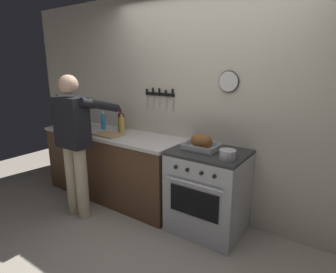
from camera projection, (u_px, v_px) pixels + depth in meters
The scene contains 11 objects.
wall_back at pixel (208, 106), 3.14m from camera, with size 6.00×0.13×2.60m.
counter_block at pixel (113, 164), 3.73m from camera, with size 2.03×0.65×0.90m.
stove at pixel (208, 191), 2.94m from camera, with size 0.76×0.67×0.90m.
person_cook at pixel (75, 138), 3.13m from camera, with size 0.51×0.63×1.66m.
roasting_pan at pixel (202, 143), 2.86m from camera, with size 0.35×0.26×0.17m.
saucepan at pixel (227, 155), 2.58m from camera, with size 0.16×0.16×0.09m.
cutting_board at pixel (108, 134), 3.47m from camera, with size 0.36×0.24×0.02m, color tan.
bottle_cooking_oil at pixel (122, 125), 3.55m from camera, with size 0.07×0.07×0.27m.
bottle_wine_red at pixel (121, 122), 3.64m from camera, with size 0.07×0.07×0.31m.
bottle_dish_soap at pixel (103, 122), 3.79m from camera, with size 0.06×0.06×0.24m.
bottle_vinegar at pixel (124, 123), 3.75m from camera, with size 0.06×0.06×0.22m.
Camera 1 is at (1.41, -1.48, 1.76)m, focal length 29.50 mm.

